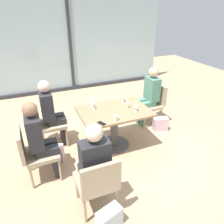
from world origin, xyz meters
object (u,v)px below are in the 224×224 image
wine_glass_0 (136,104)px  wine_glass_2 (128,101)px  coffee_cup (116,118)px  wine_glass_1 (123,95)px  person_far_right (149,94)px  person_side_end (40,138)px  handbag_2 (109,219)px  chair_far_right (153,102)px  person_front_left (94,163)px  chair_side_end (34,151)px  person_far_left (51,110)px  handbag_1 (160,124)px  cell_phone_on_table (102,123)px  chair_far_left (46,122)px  wine_glass_3 (93,102)px  chair_front_left (97,182)px  handbag_0 (54,153)px  dining_table_main (114,120)px  wine_glass_4 (92,100)px

wine_glass_0 → wine_glass_2: (-0.07, 0.18, 0.00)m
coffee_cup → wine_glass_1: bearing=55.7°
wine_glass_2 → person_far_right: bearing=32.6°
person_side_end → handbag_2: size_ratio=4.20×
chair_far_right → person_front_left: person_front_left is taller
chair_side_end → person_side_end: bearing=0.0°
wine_glass_2 → person_far_left: bearing=159.3°
coffee_cup → handbag_1: size_ratio=0.30×
wine_glass_2 → cell_phone_on_table: size_ratio=1.28×
person_front_left → coffee_cup: (0.63, 0.79, 0.08)m
chair_far_left → wine_glass_2: (1.38, -0.48, 0.37)m
wine_glass_1 → handbag_1: (0.82, -0.15, -0.72)m
cell_phone_on_table → wine_glass_3: bearing=62.0°
chair_front_left → handbag_0: chair_front_left is taller
person_front_left → person_far_left: bearing=99.2°
chair_far_left → wine_glass_1: (1.41, -0.22, 0.37)m
chair_side_end → person_far_right: size_ratio=0.69×
dining_table_main → person_far_left: (-1.01, 0.49, 0.16)m
person_side_end → wine_glass_3: size_ratio=6.81×
chair_front_left → wine_glass_2: size_ratio=4.70×
person_side_end → wine_glass_2: (1.54, 0.33, 0.16)m
chair_front_left → wine_glass_1: size_ratio=4.70×
dining_table_main → person_far_left: size_ratio=0.96×
coffee_cup → wine_glass_3: bearing=110.0°
person_side_end → wine_glass_3: bearing=28.5°
chair_far_right → person_side_end: (-2.40, -0.81, 0.20)m
person_side_end → wine_glass_1: person_side_end is taller
chair_front_left → dining_table_main: bearing=58.7°
chair_side_end → wine_glass_4: 1.31m
person_far_right → handbag_2: person_far_right is taller
person_far_right → person_front_left: (-1.76, -1.61, 0.00)m
chair_front_left → person_front_left: 0.23m
wine_glass_3 → cell_phone_on_table: bearing=-94.9°
cell_phone_on_table → handbag_1: cell_phone_on_table is taller
chair_far_left → handbag_0: size_ratio=2.90×
wine_glass_2 → handbag_1: size_ratio=0.62×
chair_far_right → person_far_right: size_ratio=0.69×
wine_glass_1 → person_side_end: bearing=-159.4°
wine_glass_2 → wine_glass_4: size_ratio=1.00×
chair_far_left → person_far_right: bearing=-0.0°
cell_phone_on_table → chair_side_end: bearing=155.9°
wine_glass_2 → chair_far_right: bearing=29.2°
wine_glass_3 → coffee_cup: (0.19, -0.53, -0.09)m
person_far_right → person_side_end: (-2.29, -0.81, 0.00)m
chair_far_right → wine_glass_1: (-0.82, -0.22, 0.37)m
chair_side_end → handbag_2: (0.69, -1.17, -0.36)m
dining_table_main → person_side_end: (-1.28, -0.32, 0.16)m
chair_far_right → person_side_end: 2.54m
person_side_end → wine_glass_4: person_side_end is taller
wine_glass_0 → chair_far_left: bearing=155.7°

